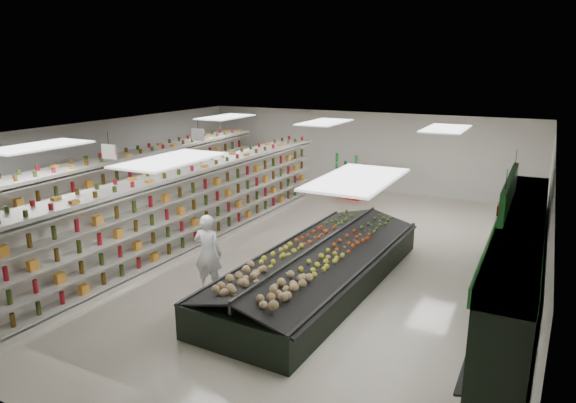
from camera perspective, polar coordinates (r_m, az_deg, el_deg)
The scene contains 15 objects.
floor at distance 14.77m, azimuth -2.25°, elevation -5.01°, with size 16.00×16.00×0.00m, color beige.
ceiling at distance 14.01m, azimuth -2.38°, elevation 7.39°, with size 14.00×16.00×0.02m, color white.
wall_back at distance 21.50m, azimuth 8.20°, elevation 5.58°, with size 14.00×0.02×3.20m, color white.
wall_left at distance 18.68m, azimuth -21.43°, elevation 3.29°, with size 0.02×16.00×3.20m, color white.
wall_right at distance 12.58m, azimuth 26.77°, elevation -2.55°, with size 0.02×16.00×3.20m, color white.
produce_wall_case at distance 11.26m, azimuth 24.04°, elevation -6.10°, with size 0.93×8.00×2.20m.
aisle_sign_near at distance 14.83m, azimuth -19.26°, elevation 5.24°, with size 0.52×0.06×0.75m.
aisle_sign_far at distance 17.80m, azimuth -9.97°, elevation 7.33°, with size 0.52×0.06×0.75m.
hortifruti_banner at distance 10.88m, azimuth 23.33°, elevation 1.05°, with size 0.12×3.20×0.95m.
gondola_left at distance 17.05m, azimuth -17.10°, elevation 0.84°, with size 1.41×13.57×2.35m.
gondola_center at distance 15.07m, azimuth -9.92°, elevation -0.68°, with size 1.28×13.04×2.26m.
produce_island at distance 12.10m, azimuth 3.45°, elevation -7.17°, with size 2.92×7.25×1.07m.
soda_endcap at distance 20.20m, azimuth 6.93°, elevation 2.62°, with size 1.40×1.11×1.58m.
shopper_main at distance 11.81m, azimuth -8.89°, elevation -5.70°, with size 0.66×0.44×1.82m, color silver.
shopper_background at distance 19.74m, azimuth -6.04°, elevation 2.59°, with size 0.82×0.51×1.69m, color tan.
Camera 1 is at (6.81, -12.10, 5.03)m, focal length 32.00 mm.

